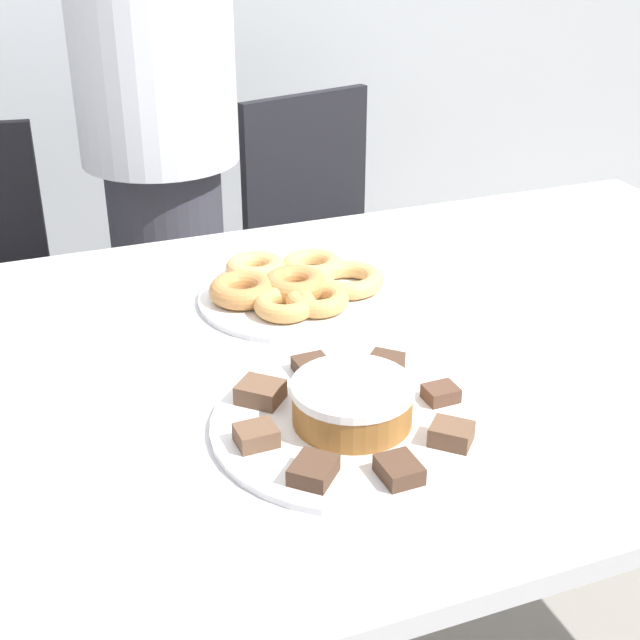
# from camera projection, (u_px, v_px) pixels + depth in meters

# --- Properties ---
(table) EXTENTS (1.95, 1.08, 0.75)m
(table) POSITION_uv_depth(u_px,v_px,m) (318.00, 390.00, 1.40)
(table) COLOR silver
(table) RESTS_ON ground_plane
(person_standing) EXTENTS (0.36, 0.36, 1.65)m
(person_standing) POSITION_uv_depth(u_px,v_px,m) (159.00, 138.00, 2.02)
(person_standing) COLOR #383842
(person_standing) RESTS_ON ground_plane
(office_chair_right) EXTENTS (0.53, 0.53, 0.88)m
(office_chair_right) POSITION_uv_depth(u_px,v_px,m) (336.00, 272.00, 2.46)
(office_chair_right) COLOR black
(office_chair_right) RESTS_ON ground_plane
(plate_cake) EXTENTS (0.38, 0.38, 0.01)m
(plate_cake) POSITION_uv_depth(u_px,v_px,m) (352.00, 424.00, 1.18)
(plate_cake) COLOR white
(plate_cake) RESTS_ON table
(plate_donuts) EXTENTS (0.33, 0.33, 0.01)m
(plate_donuts) POSITION_uv_depth(u_px,v_px,m) (295.00, 297.00, 1.53)
(plate_donuts) COLOR white
(plate_donuts) RESTS_ON table
(frosted_cake) EXTENTS (0.16, 0.16, 0.06)m
(frosted_cake) POSITION_uv_depth(u_px,v_px,m) (352.00, 402.00, 1.16)
(frosted_cake) COLOR #9E662D
(frosted_cake) RESTS_ON plate_cake
(lamington_0) EXTENTS (0.07, 0.07, 0.03)m
(lamington_0) POSITION_uv_depth(u_px,v_px,m) (384.00, 366.00, 1.28)
(lamington_0) COLOR #513828
(lamington_0) RESTS_ON plate_cake
(lamington_1) EXTENTS (0.05, 0.06, 0.02)m
(lamington_1) POSITION_uv_depth(u_px,v_px,m) (313.00, 368.00, 1.28)
(lamington_1) COLOR #513828
(lamington_1) RESTS_ON plate_cake
(lamington_2) EXTENTS (0.08, 0.08, 0.03)m
(lamington_2) POSITION_uv_depth(u_px,v_px,m) (260.00, 392.00, 1.22)
(lamington_2) COLOR brown
(lamington_2) RESTS_ON plate_cake
(lamington_3) EXTENTS (0.05, 0.04, 0.02)m
(lamington_3) POSITION_uv_depth(u_px,v_px,m) (256.00, 435.00, 1.12)
(lamington_3) COLOR brown
(lamington_3) RESTS_ON plate_cake
(lamington_4) EXTENTS (0.07, 0.07, 0.02)m
(lamington_4) POSITION_uv_depth(u_px,v_px,m) (313.00, 470.00, 1.06)
(lamington_4) COLOR #513828
(lamington_4) RESTS_ON plate_cake
(lamington_5) EXTENTS (0.05, 0.05, 0.02)m
(lamington_5) POSITION_uv_depth(u_px,v_px,m) (399.00, 470.00, 1.06)
(lamington_5) COLOR #513828
(lamington_5) RESTS_ON plate_cake
(lamington_6) EXTENTS (0.07, 0.07, 0.03)m
(lamington_6) POSITION_uv_depth(u_px,v_px,m) (451.00, 434.00, 1.13)
(lamington_6) COLOR brown
(lamington_6) RESTS_ON plate_cake
(lamington_7) EXTENTS (0.05, 0.04, 0.02)m
(lamington_7) POSITION_uv_depth(u_px,v_px,m) (441.00, 393.00, 1.22)
(lamington_7) COLOR brown
(lamington_7) RESTS_ON plate_cake
(donut_0) EXTENTS (0.11, 0.11, 0.04)m
(donut_0) POSITION_uv_depth(u_px,v_px,m) (295.00, 284.00, 1.52)
(donut_0) COLOR #C68447
(donut_0) RESTS_ON plate_donuts
(donut_1) EXTENTS (0.11, 0.11, 0.03)m
(donut_1) POSITION_uv_depth(u_px,v_px,m) (317.00, 299.00, 1.47)
(donut_1) COLOR tan
(donut_1) RESTS_ON plate_donuts
(donut_2) EXTENTS (0.13, 0.13, 0.03)m
(donut_2) POSITION_uv_depth(u_px,v_px,m) (348.00, 280.00, 1.54)
(donut_2) COLOR #E5AD66
(donut_2) RESTS_ON plate_donuts
(donut_3) EXTENTS (0.11, 0.11, 0.03)m
(donut_3) POSITION_uv_depth(u_px,v_px,m) (312.00, 265.00, 1.60)
(donut_3) COLOR #E5AD66
(donut_3) RESTS_ON plate_donuts
(donut_4) EXTENTS (0.11, 0.11, 0.04)m
(donut_4) POSITION_uv_depth(u_px,v_px,m) (256.00, 269.00, 1.58)
(donut_4) COLOR #E5AD66
(donut_4) RESTS_ON plate_donuts
(donut_5) EXTENTS (0.11, 0.11, 0.04)m
(donut_5) POSITION_uv_depth(u_px,v_px,m) (243.00, 290.00, 1.50)
(donut_5) COLOR #C68447
(donut_5) RESTS_ON plate_donuts
(donut_6) EXTENTS (0.10, 0.10, 0.03)m
(donut_6) POSITION_uv_depth(u_px,v_px,m) (285.00, 304.00, 1.46)
(donut_6) COLOR tan
(donut_6) RESTS_ON plate_donuts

